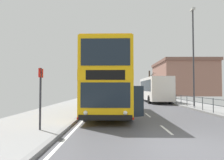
{
  "coord_description": "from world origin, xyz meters",
  "views": [
    {
      "loc": [
        -2.24,
        -6.38,
        1.78
      ],
      "look_at": [
        -2.36,
        5.62,
        2.26
      ],
      "focal_mm": 33.1,
      "sensor_mm": 36.0,
      "label": 1
    }
  ],
  "objects_px": {
    "street_lamp_far_side": "(193,50)",
    "background_building_00": "(182,78)",
    "bare_tree_far_00": "(150,83)",
    "background_bus_far_lane": "(155,89)",
    "bus_stop_sign_near": "(40,91)",
    "double_decker_bus_main": "(109,81)"
  },
  "relations": [
    {
      "from": "street_lamp_far_side",
      "to": "background_building_00",
      "type": "height_order",
      "value": "street_lamp_far_side"
    },
    {
      "from": "bare_tree_far_00",
      "to": "background_building_00",
      "type": "height_order",
      "value": "background_building_00"
    },
    {
      "from": "background_bus_far_lane",
      "to": "bare_tree_far_00",
      "type": "relative_size",
      "value": 1.68
    },
    {
      "from": "street_lamp_far_side",
      "to": "bare_tree_far_00",
      "type": "relative_size",
      "value": 1.65
    },
    {
      "from": "bus_stop_sign_near",
      "to": "background_bus_far_lane",
      "type": "bearing_deg",
      "value": 66.13
    },
    {
      "from": "background_bus_far_lane",
      "to": "bus_stop_sign_near",
      "type": "relative_size",
      "value": 3.75
    },
    {
      "from": "street_lamp_far_side",
      "to": "background_building_00",
      "type": "bearing_deg",
      "value": 73.46
    },
    {
      "from": "background_building_00",
      "to": "bare_tree_far_00",
      "type": "bearing_deg",
      "value": -139.32
    },
    {
      "from": "bare_tree_far_00",
      "to": "double_decker_bus_main",
      "type": "bearing_deg",
      "value": -104.9
    },
    {
      "from": "double_decker_bus_main",
      "to": "bare_tree_far_00",
      "type": "bearing_deg",
      "value": 75.1
    },
    {
      "from": "bus_stop_sign_near",
      "to": "double_decker_bus_main",
      "type": "bearing_deg",
      "value": 67.39
    },
    {
      "from": "bus_stop_sign_near",
      "to": "bare_tree_far_00",
      "type": "distance_m",
      "value": 38.24
    },
    {
      "from": "background_building_00",
      "to": "street_lamp_far_side",
      "type": "bearing_deg",
      "value": -106.54
    },
    {
      "from": "background_building_00",
      "to": "double_decker_bus_main",
      "type": "bearing_deg",
      "value": -114.67
    },
    {
      "from": "background_bus_far_lane",
      "to": "bus_stop_sign_near",
      "type": "height_order",
      "value": "background_bus_far_lane"
    },
    {
      "from": "double_decker_bus_main",
      "to": "bare_tree_far_00",
      "type": "distance_m",
      "value": 31.48
    },
    {
      "from": "background_bus_far_lane",
      "to": "bus_stop_sign_near",
      "type": "xyz_separation_m",
      "value": [
        -8.21,
        -18.55,
        -0.04
      ]
    },
    {
      "from": "bare_tree_far_00",
      "to": "background_building_00",
      "type": "distance_m",
      "value": 12.88
    },
    {
      "from": "double_decker_bus_main",
      "to": "street_lamp_far_side",
      "type": "bearing_deg",
      "value": 30.08
    },
    {
      "from": "double_decker_bus_main",
      "to": "street_lamp_far_side",
      "type": "relative_size",
      "value": 1.14
    },
    {
      "from": "background_bus_far_lane",
      "to": "bus_stop_sign_near",
      "type": "distance_m",
      "value": 20.29
    },
    {
      "from": "street_lamp_far_side",
      "to": "background_building_00",
      "type": "xyz_separation_m",
      "value": [
        10.2,
        34.36,
        -0.95
      ]
    }
  ]
}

